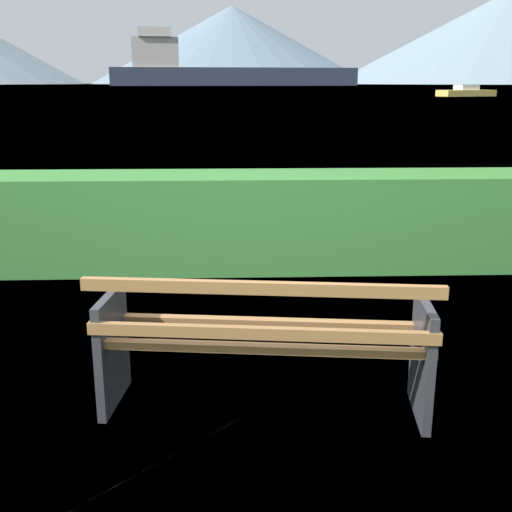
{
  "coord_description": "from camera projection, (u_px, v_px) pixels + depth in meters",
  "views": [
    {
      "loc": [
        -0.17,
        -3.33,
        1.84
      ],
      "look_at": [
        0.0,
        1.34,
        0.55
      ],
      "focal_mm": 44.1,
      "sensor_mm": 36.0,
      "label": 1
    }
  ],
  "objects": [
    {
      "name": "fishing_boat_near",
      "position": [
        466.0,
        92.0,
        81.99
      ],
      "size": [
        7.9,
        4.79,
        1.46
      ],
      "color": "gold",
      "rests_on": "water_surface"
    },
    {
      "name": "park_bench",
      "position": [
        264.0,
        342.0,
        3.53
      ],
      "size": [
        1.91,
        0.78,
        0.87
      ],
      "color": "olive",
      "rests_on": "ground_plane"
    },
    {
      "name": "distant_hills",
      "position": [
        189.0,
        35.0,
        525.97
      ],
      "size": [
        825.71,
        324.43,
        87.31
      ],
      "color": "gray",
      "rests_on": "ground_plane"
    },
    {
      "name": "cargo_ship_large",
      "position": [
        216.0,
        70.0,
        299.49
      ],
      "size": [
        118.47,
        33.49,
        25.71
      ],
      "color": "#2D384C",
      "rests_on": "water_surface"
    },
    {
      "name": "hedge_row",
      "position": [
        250.0,
        221.0,
        6.4
      ],
      "size": [
        10.94,
        0.83,
        0.95
      ],
      "primitive_type": "cube",
      "color": "#387A33",
      "rests_on": "ground_plane"
    },
    {
      "name": "ground_plane",
      "position": [
        264.0,
        406.0,
        3.71
      ],
      "size": [
        1400.0,
        1400.0,
        0.0
      ],
      "primitive_type": "plane",
      "color": "#4C6B33"
    },
    {
      "name": "water_surface",
      "position": [
        233.0,
        86.0,
        300.54
      ],
      "size": [
        620.0,
        620.0,
        0.0
      ],
      "primitive_type": "plane",
      "color": "#7A99A8",
      "rests_on": "ground_plane"
    }
  ]
}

